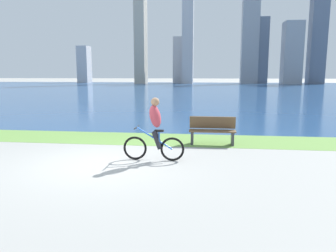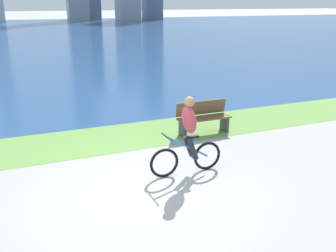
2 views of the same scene
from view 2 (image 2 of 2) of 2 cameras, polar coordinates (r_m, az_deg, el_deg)
ground_plane at (r=7.49m, az=-4.67°, el=-10.02°), size 300.00×300.00×0.00m
grass_strip_bayside at (r=10.40m, az=-10.42°, el=-2.05°), size 120.00×2.19×0.01m
bay_water_surface at (r=47.68m, az=-21.01°, el=12.57°), size 300.00×73.67×0.00m
cyclist_lead at (r=8.04m, az=2.98°, el=-1.49°), size 1.64×0.52×1.68m
bench_near_path at (r=10.69m, az=5.21°, el=1.26°), size 1.50×0.47×0.90m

